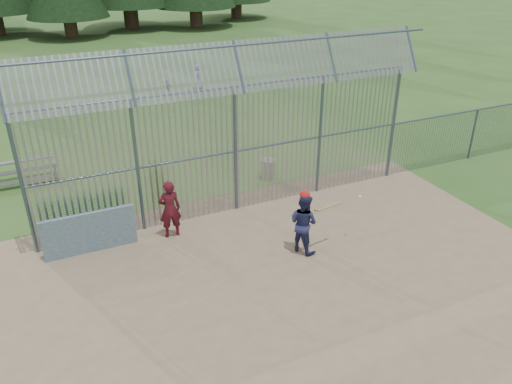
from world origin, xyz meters
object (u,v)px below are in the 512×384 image
batter (303,223)px  bleacher (13,174)px  dugout_wall (90,232)px  trash_can (268,169)px  onlooker (170,209)px

batter → bleacher: 10.75m
dugout_wall → bleacher: dugout_wall is taller
dugout_wall → trash_can: dugout_wall is taller
batter → bleacher: (-7.20, 7.97, -0.47)m
bleacher → trash_can: bearing=-21.8°
batter → bleacher: batter is taller
trash_can → onlooker: bearing=-151.2°
dugout_wall → onlooker: bearing=-2.9°
onlooker → trash_can: 4.90m
batter → trash_can: size_ratio=2.11×
batter → onlooker: 3.84m
dugout_wall → trash_can: 6.89m
onlooker → bleacher: size_ratio=0.58×
onlooker → bleacher: 7.04m
batter → onlooker: size_ratio=0.99×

